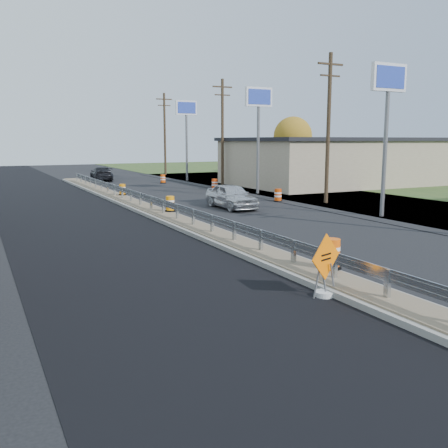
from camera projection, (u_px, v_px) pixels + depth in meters
name	position (u px, v px, depth m)	size (l,w,h in m)	color
ground	(234.00, 246.00, 19.32)	(140.00, 140.00, 0.00)	black
milled_overlay	(71.00, 218.00, 26.17)	(7.20, 120.00, 0.01)	black
median	(163.00, 215.00, 26.34)	(1.60, 55.00, 0.23)	gray
guardrail	(157.00, 202.00, 27.12)	(0.10, 46.15, 0.72)	silver
retail_building_near	(334.00, 161.00, 45.89)	(18.50, 12.50, 4.27)	tan
pylon_sign_south	(388.00, 92.00, 25.55)	(2.20, 0.30, 7.90)	slate
pylon_sign_mid	(259.00, 107.00, 36.99)	(2.20, 0.30, 7.90)	slate
pylon_sign_north	(186.00, 115.00, 49.32)	(2.20, 0.30, 7.90)	slate
utility_pole_smid	(328.00, 126.00, 31.53)	(1.90, 0.26, 9.40)	#473523
utility_pole_nmid	(222.00, 130.00, 44.74)	(1.90, 0.26, 9.40)	#473523
utility_pole_north	(165.00, 132.00, 57.95)	(1.90, 0.26, 9.40)	#473523
tree_far_yellow	(293.00, 136.00, 60.05)	(4.62, 4.62, 6.86)	#473523
caution_sign	(325.00, 281.00, 12.93)	(1.16, 0.51, 1.68)	white
barrel_median_near	(332.00, 254.00, 14.90)	(0.62, 0.62, 0.90)	black
barrel_median_mid	(170.00, 204.00, 26.89)	(0.57, 0.57, 0.83)	black
barrel_median_far	(122.00, 190.00, 34.96)	(0.53, 0.53, 0.78)	black
barrel_shoulder_near	(278.00, 195.00, 33.15)	(0.58, 0.58, 0.85)	black
barrel_shoulder_mid	(215.00, 184.00, 41.31)	(0.60, 0.60, 0.88)	black
barrel_shoulder_far	(163.00, 179.00, 47.36)	(0.56, 0.56, 0.83)	black
car_silver	(231.00, 196.00, 29.77)	(1.75, 4.36, 1.48)	silver
car_dark_far	(101.00, 174.00, 50.21)	(1.97, 4.86, 1.41)	black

